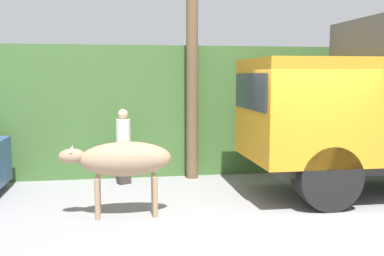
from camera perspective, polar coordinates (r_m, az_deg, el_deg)
The scene contains 5 objects.
ground_plane at distance 7.90m, azimuth 15.62°, elevation -11.19°, with size 60.00×60.00×0.00m, color gray.
hillside_embankment at distance 14.20m, azimuth 3.97°, elevation 3.23°, with size 32.00×6.71×3.09m.
brown_cow at distance 7.70m, azimuth -8.74°, elevation -4.07°, with size 1.88×0.59×1.28m.
pedestrian_on_hill at distance 9.99m, azimuth -8.70°, elevation -1.87°, with size 0.42×0.42×1.66m.
utility_pole at distance 10.38m, azimuth 0.01°, elevation 9.86°, with size 0.90×0.27×5.74m.
Camera 1 is at (-3.20, -6.82, 2.39)m, focal length 42.00 mm.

